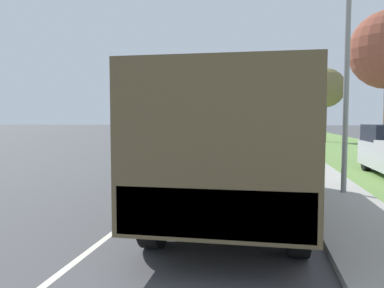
{
  "coord_description": "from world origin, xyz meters",
  "views": [
    {
      "loc": [
        2.6,
        1.8,
        2.04
      ],
      "look_at": [
        0.82,
        11.43,
        1.39
      ],
      "focal_mm": 35.0,
      "sensor_mm": 36.0,
      "label": 1
    }
  ],
  "objects_px": {
    "military_truck": "(235,140)",
    "car_second_ahead": "(213,135)",
    "car_third_ahead": "(230,129)",
    "car_nearest_ahead": "(243,143)",
    "lamp_post": "(341,5)"
  },
  "relations": [
    {
      "from": "car_nearest_ahead",
      "to": "car_second_ahead",
      "type": "relative_size",
      "value": 1.04
    },
    {
      "from": "car_third_ahead",
      "to": "car_nearest_ahead",
      "type": "bearing_deg",
      "value": -83.8
    },
    {
      "from": "car_nearest_ahead",
      "to": "lamp_post",
      "type": "bearing_deg",
      "value": -73.71
    },
    {
      "from": "car_third_ahead",
      "to": "lamp_post",
      "type": "bearing_deg",
      "value": -81.15
    },
    {
      "from": "car_third_ahead",
      "to": "lamp_post",
      "type": "relative_size",
      "value": 0.49
    },
    {
      "from": "car_second_ahead",
      "to": "car_third_ahead",
      "type": "xyz_separation_m",
      "value": [
        0.21,
        15.36,
        0.15
      ]
    },
    {
      "from": "military_truck",
      "to": "lamp_post",
      "type": "bearing_deg",
      "value": 41.92
    },
    {
      "from": "car_third_ahead",
      "to": "lamp_post",
      "type": "height_order",
      "value": "lamp_post"
    },
    {
      "from": "military_truck",
      "to": "car_nearest_ahead",
      "type": "xyz_separation_m",
      "value": [
        -0.38,
        12.2,
        -0.86
      ]
    },
    {
      "from": "military_truck",
      "to": "car_second_ahead",
      "type": "height_order",
      "value": "military_truck"
    },
    {
      "from": "military_truck",
      "to": "car_nearest_ahead",
      "type": "distance_m",
      "value": 12.23
    },
    {
      "from": "military_truck",
      "to": "car_nearest_ahead",
      "type": "height_order",
      "value": "military_truck"
    },
    {
      "from": "car_second_ahead",
      "to": "car_third_ahead",
      "type": "bearing_deg",
      "value": 89.21
    },
    {
      "from": "car_nearest_ahead",
      "to": "lamp_post",
      "type": "distance_m",
      "value": 11.17
    },
    {
      "from": "military_truck",
      "to": "car_third_ahead",
      "type": "bearing_deg",
      "value": 94.89
    }
  ]
}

